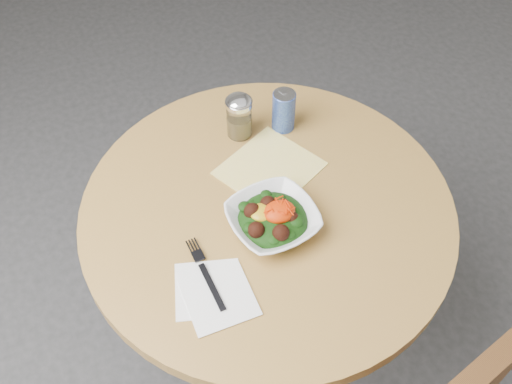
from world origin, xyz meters
TOP-DOWN VIEW (x-y plane):
  - ground at (0.00, 0.00)m, footprint 6.00×6.00m
  - table at (0.00, 0.00)m, footprint 0.90×0.90m
  - cloth_napkin at (0.06, 0.10)m, footprint 0.29×0.28m
  - paper_napkins at (-0.21, -0.17)m, footprint 0.18×0.20m
  - salad_bowl at (-0.02, -0.06)m, footprint 0.21×0.21m
  - fork at (-0.21, -0.11)m, footprint 0.02×0.20m
  - spice_shaker at (0.04, 0.25)m, footprint 0.07×0.07m
  - beverage_can at (0.16, 0.22)m, footprint 0.06×0.06m

SIDE VIEW (x-z plane):
  - ground at x=0.00m, z-range 0.00..0.00m
  - table at x=0.00m, z-range 0.18..0.93m
  - cloth_napkin at x=0.06m, z-range 0.75..0.75m
  - paper_napkins at x=-0.21m, z-range 0.75..0.75m
  - fork at x=-0.21m, z-range 0.75..0.76m
  - salad_bowl at x=-0.02m, z-range 0.74..0.82m
  - beverage_can at x=0.16m, z-range 0.75..0.87m
  - spice_shaker at x=0.04m, z-range 0.75..0.88m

